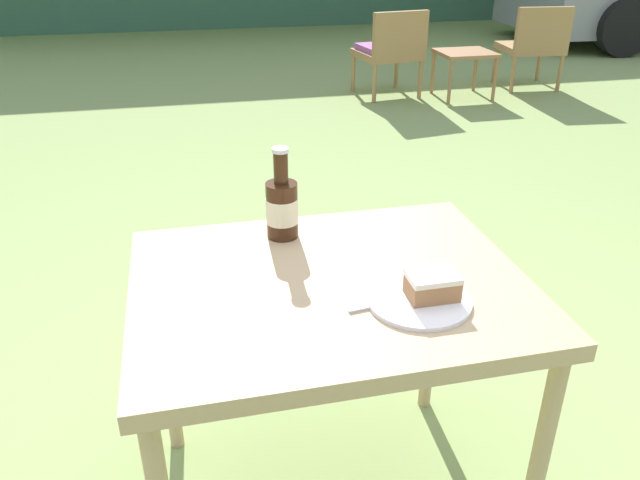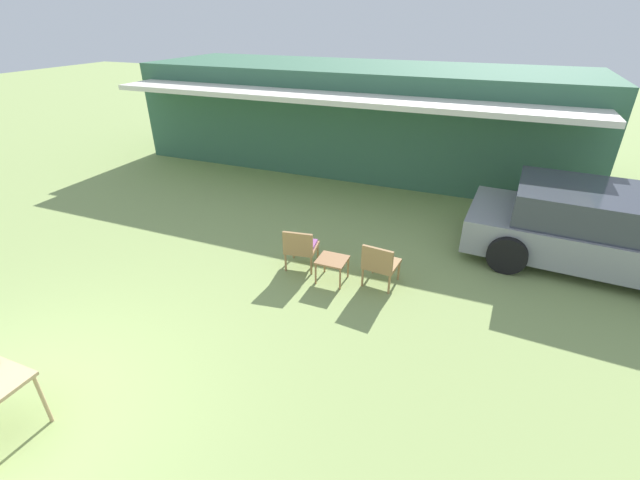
{
  "view_description": "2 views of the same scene",
  "coord_description": "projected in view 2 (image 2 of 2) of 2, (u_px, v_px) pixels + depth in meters",
  "views": [
    {
      "loc": [
        -0.29,
        -1.16,
        1.41
      ],
      "look_at": [
        0.0,
        0.1,
        0.75
      ],
      "focal_mm": 35.0,
      "sensor_mm": 36.0,
      "label": 1
    },
    {
      "loc": [
        4.27,
        -1.51,
        3.88
      ],
      "look_at": [
        2.13,
        3.68,
        0.9
      ],
      "focal_mm": 24.0,
      "sensor_mm": 36.0,
      "label": 2
    }
  ],
  "objects": [
    {
      "name": "wicker_chair_plain",
      "position": [
        380.0,
        263.0,
        6.71
      ],
      "size": [
        0.55,
        0.56,
        0.75
      ],
      "rotation": [
        0.0,
        0.0,
        3.04
      ],
      "color": "#9E7547",
      "rests_on": "ground_plane"
    },
    {
      "name": "cabin_building",
      "position": [
        360.0,
        115.0,
        12.1
      ],
      "size": [
        11.99,
        4.87,
        2.65
      ],
      "color": "#38664C",
      "rests_on": "ground_plane"
    },
    {
      "name": "parked_car",
      "position": [
        592.0,
        229.0,
        7.28
      ],
      "size": [
        4.2,
        2.34,
        1.33
      ],
      "rotation": [
        0.0,
        0.0,
        -0.06
      ],
      "color": "gray",
      "rests_on": "ground_plane"
    },
    {
      "name": "ground_plane",
      "position": [
        0.0,
        431.0,
        4.49
      ],
      "size": [
        60.0,
        60.0,
        0.0
      ],
      "primitive_type": "plane",
      "color": "#8CA35B"
    },
    {
      "name": "wicker_chair_cushioned",
      "position": [
        301.0,
        246.0,
        7.2
      ],
      "size": [
        0.57,
        0.58,
        0.75
      ],
      "rotation": [
        0.0,
        0.0,
        3.29
      ],
      "color": "#9E7547",
      "rests_on": "ground_plane"
    },
    {
      "name": "garden_side_table",
      "position": [
        332.0,
        262.0,
        6.87
      ],
      "size": [
        0.47,
        0.44,
        0.4
      ],
      "color": "#996B42",
      "rests_on": "ground_plane"
    }
  ]
}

